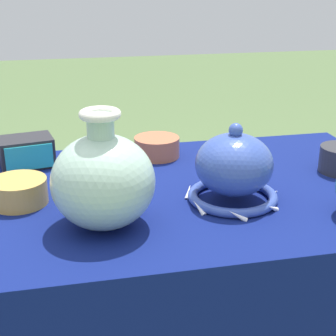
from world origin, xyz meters
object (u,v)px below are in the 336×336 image
(pot_squat_terracotta, at_px, (157,147))
(pot_squat_ochre, at_px, (19,192))
(vase_dome_bell, at_px, (234,170))
(mosaic_tile_box, at_px, (27,152))
(vase_tall_bulbous, at_px, (103,180))

(pot_squat_terracotta, bearing_deg, pot_squat_ochre, -146.09)
(vase_dome_bell, xyz_separation_m, pot_squat_terracotta, (-0.11, 0.34, -0.05))
(vase_dome_bell, distance_m, mosaic_tile_box, 0.59)
(pot_squat_terracotta, bearing_deg, mosaic_tile_box, 179.57)
(vase_tall_bulbous, xyz_separation_m, pot_squat_terracotta, (0.19, 0.40, -0.07))
(vase_dome_bell, relative_size, pot_squat_ochre, 1.73)
(mosaic_tile_box, distance_m, pot_squat_ochre, 0.25)
(mosaic_tile_box, bearing_deg, pot_squat_terracotta, -10.75)
(vase_tall_bulbous, xyz_separation_m, mosaic_tile_box, (-0.17, 0.41, -0.06))
(vase_tall_bulbous, height_order, pot_squat_ochre, vase_tall_bulbous)
(mosaic_tile_box, bearing_deg, vase_tall_bulbous, -77.12)
(vase_dome_bell, distance_m, pot_squat_ochre, 0.50)
(vase_tall_bulbous, relative_size, pot_squat_ochre, 1.92)
(vase_dome_bell, height_order, mosaic_tile_box, vase_dome_bell)
(vase_tall_bulbous, height_order, mosaic_tile_box, vase_tall_bulbous)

